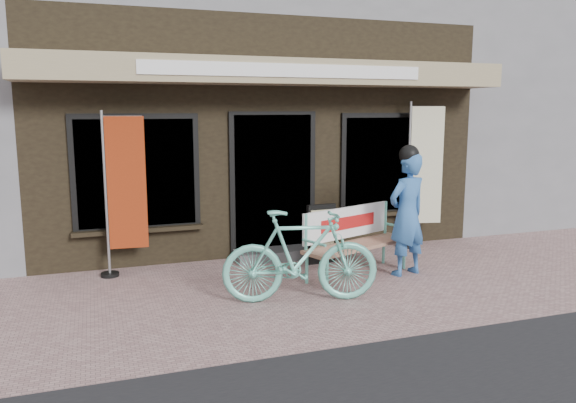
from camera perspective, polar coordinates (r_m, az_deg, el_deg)
name	(u,v)px	position (r m, az deg, el deg)	size (l,w,h in m)	color
ground	(322,294)	(6.96, 3.52, -9.37)	(70.00, 70.00, 0.00)	#A47F7D
storefront	(226,70)	(11.35, -6.27, 13.14)	(7.00, 6.77, 6.00)	black
neighbor_right_near	(549,87)	(16.02, 24.96, 10.53)	(10.00, 7.00, 5.60)	slate
bench	(353,236)	(7.66, 6.65, -3.48)	(1.73, 0.99, 0.92)	#65C6B0
person	(407,212)	(7.72, 12.01, -1.02)	(0.69, 0.54, 1.77)	#3164AA
bicycle	(301,256)	(6.54, 1.28, -5.57)	(0.51, 1.82, 1.09)	#65C6B0
nobori_red	(123,192)	(7.77, -16.39, 0.94)	(0.65, 0.26, 2.22)	gray
nobori_cream	(423,173)	(9.29, 13.54, 2.81)	(0.70, 0.31, 2.36)	gray
menu_stand	(321,233)	(8.19, 3.39, -3.24)	(0.44, 0.12, 0.87)	black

